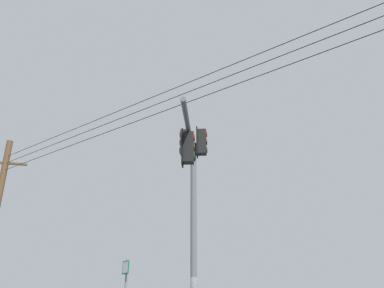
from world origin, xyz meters
TOP-DOWN VIEW (x-y plane):
  - signal_mast_assembly at (-0.32, -0.29)m, footprint 2.86×3.74m
  - overhead_wire_span at (0.69, 0.23)m, footprint 29.68×0.88m

SIDE VIEW (x-z plane):
  - signal_mast_assembly at x=-0.32m, z-range 1.52..8.98m
  - overhead_wire_span at x=0.69m, z-range 8.54..9.52m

